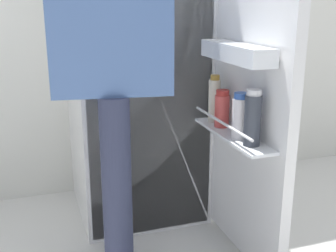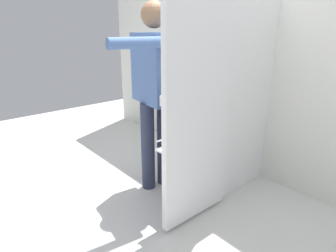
# 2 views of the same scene
# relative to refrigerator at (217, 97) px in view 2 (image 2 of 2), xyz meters

# --- Properties ---
(ground_plane) EXTENTS (6.69, 6.69, 0.00)m
(ground_plane) POSITION_rel_refrigerator_xyz_m (-0.02, -0.53, -0.82)
(ground_plane) COLOR silver
(kitchen_wall) EXTENTS (4.40, 0.10, 2.53)m
(kitchen_wall) POSITION_rel_refrigerator_xyz_m (-0.02, 0.43, 0.45)
(kitchen_wall) COLOR silver
(kitchen_wall) RESTS_ON ground_plane
(refrigerator) EXTENTS (0.70, 1.28, 1.63)m
(refrigerator) POSITION_rel_refrigerator_xyz_m (0.00, 0.00, 0.00)
(refrigerator) COLOR white
(refrigerator) RESTS_ON ground_plane
(person) EXTENTS (0.55, 0.80, 1.61)m
(person) POSITION_rel_refrigerator_xyz_m (-0.24, -0.52, 0.15)
(person) COLOR #2D334C
(person) RESTS_ON ground_plane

